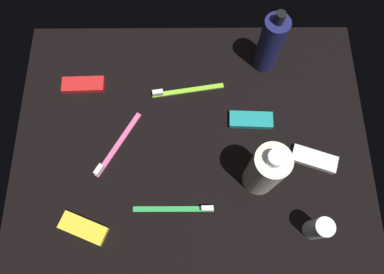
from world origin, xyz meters
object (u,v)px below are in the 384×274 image
(toothbrush_pink, at_px, (116,148))
(toothbrush_green, at_px, (179,209))
(bodywash_bottle, at_px, (266,170))
(toothbrush_lime, at_px, (184,90))
(snack_bar_red, at_px, (84,85))
(snack_bar_teal, at_px, (252,120))
(snack_bar_yellow, at_px, (84,228))
(deodorant_stick, at_px, (319,229))
(lotion_bottle, at_px, (271,44))
(snack_bar_white, at_px, (315,159))

(toothbrush_pink, height_order, toothbrush_green, same)
(bodywash_bottle, distance_m, toothbrush_lime, 0.29)
(toothbrush_green, relative_size, snack_bar_red, 1.73)
(snack_bar_teal, relative_size, snack_bar_yellow, 1.00)
(deodorant_stick, relative_size, toothbrush_green, 0.49)
(lotion_bottle, distance_m, toothbrush_lime, 0.24)
(toothbrush_green, relative_size, snack_bar_white, 1.73)
(toothbrush_green, xyz_separation_m, snack_bar_white, (-0.31, -0.11, 0.00))
(snack_bar_red, bearing_deg, snack_bar_teal, 165.18)
(toothbrush_pink, bearing_deg, snack_bar_white, 176.21)
(lotion_bottle, distance_m, toothbrush_green, 0.44)
(toothbrush_lime, height_order, snack_bar_yellow, toothbrush_lime)
(bodywash_bottle, distance_m, toothbrush_pink, 0.35)
(snack_bar_yellow, bearing_deg, snack_bar_red, -62.60)
(toothbrush_lime, bearing_deg, deodorant_stick, 129.68)
(toothbrush_lime, distance_m, snack_bar_red, 0.25)
(bodywash_bottle, xyz_separation_m, snack_bar_red, (0.42, -0.24, -0.08))
(bodywash_bottle, distance_m, snack_bar_white, 0.16)
(deodorant_stick, relative_size, snack_bar_white, 0.85)
(toothbrush_lime, relative_size, snack_bar_white, 1.73)
(snack_bar_yellow, bearing_deg, lotion_bottle, -113.84)
(toothbrush_lime, bearing_deg, snack_bar_red, -3.76)
(lotion_bottle, height_order, snack_bar_white, lotion_bottle)
(bodywash_bottle, bearing_deg, toothbrush_lime, -52.63)
(toothbrush_pink, height_order, toothbrush_lime, same)
(snack_bar_white, bearing_deg, toothbrush_green, 38.46)
(snack_bar_yellow, height_order, snack_bar_red, same)
(snack_bar_teal, distance_m, snack_bar_red, 0.42)
(snack_bar_yellow, bearing_deg, snack_bar_teal, -124.68)
(bodywash_bottle, xyz_separation_m, toothbrush_green, (0.18, 0.07, -0.08))
(toothbrush_pink, relative_size, snack_bar_teal, 1.55)
(toothbrush_lime, relative_size, toothbrush_green, 1.00)
(snack_bar_teal, height_order, snack_bar_yellow, same)
(deodorant_stick, bearing_deg, toothbrush_pink, -23.35)
(toothbrush_pink, height_order, snack_bar_white, toothbrush_pink)
(deodorant_stick, height_order, snack_bar_white, deodorant_stick)
(deodorant_stick, xyz_separation_m, snack_bar_red, (0.53, -0.35, -0.04))
(bodywash_bottle, xyz_separation_m, deodorant_stick, (-0.11, 0.11, -0.04))
(snack_bar_yellow, xyz_separation_m, snack_bar_white, (-0.52, -0.15, 0.00))
(toothbrush_lime, xyz_separation_m, snack_bar_teal, (-0.16, 0.08, 0.00))
(toothbrush_green, relative_size, snack_bar_teal, 1.73)
(deodorant_stick, xyz_separation_m, toothbrush_green, (0.29, -0.05, -0.04))
(snack_bar_teal, distance_m, snack_bar_white, 0.17)
(toothbrush_green, bearing_deg, toothbrush_pink, -43.86)
(snack_bar_yellow, height_order, snack_bar_white, same)
(toothbrush_lime, relative_size, snack_bar_teal, 1.73)
(toothbrush_pink, distance_m, snack_bar_white, 0.46)
(snack_bar_yellow, bearing_deg, snack_bar_white, -141.77)
(toothbrush_pink, xyz_separation_m, toothbrush_lime, (-0.16, -0.15, 0.00))
(deodorant_stick, distance_m, snack_bar_red, 0.64)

